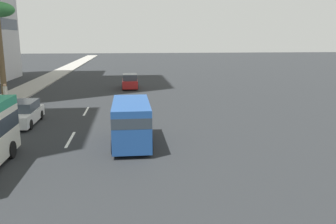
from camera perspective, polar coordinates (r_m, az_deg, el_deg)
The scene contains 8 objects.
ground_plane at distance 36.40m, azimuth -11.84°, elevation 2.72°, with size 198.00×198.00×0.00m, color #26282B.
sidewalk_right at distance 37.97m, azimuth -23.85°, elevation 2.43°, with size 162.00×3.24×0.15m, color #9E9B93.
lane_stripe_mid at distance 20.94m, azimuth -15.70°, elevation -4.34°, with size 3.20×0.16×0.01m, color silver.
lane_stripe_far at distance 28.54m, azimuth -13.27°, elevation 0.12°, with size 3.20×0.16×0.01m, color silver.
car_lead at distance 40.63m, azimuth -6.24°, elevation 4.99°, with size 4.42×1.80×1.68m.
van_second at distance 18.99m, azimuth -6.04°, elevation -1.38°, with size 4.98×2.09×2.38m.
car_fourth at distance 25.49m, azimuth -22.60°, elevation -0.23°, with size 4.63×1.80×1.55m.
pedestrian_by_tree at distance 32.72m, azimuth -25.07°, elevation 2.85°, with size 0.37×0.39×1.80m.
Camera 1 is at (-4.28, -3.42, 5.77)m, focal length 37.22 mm.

